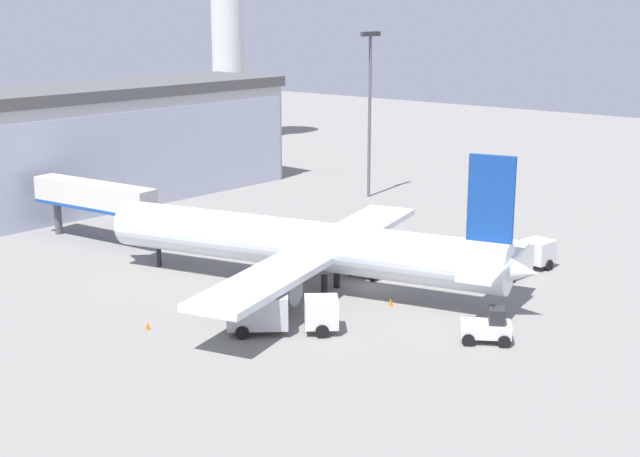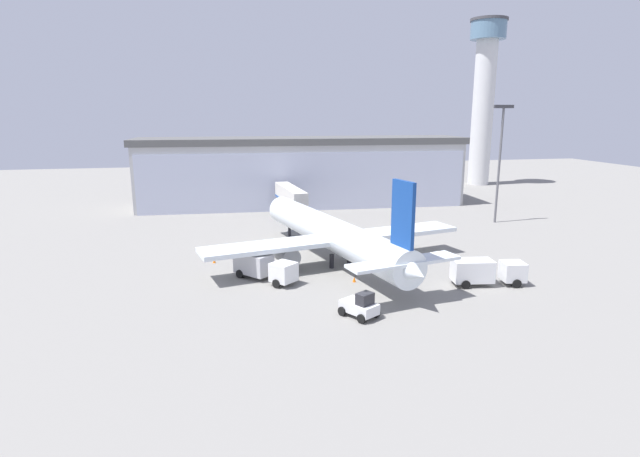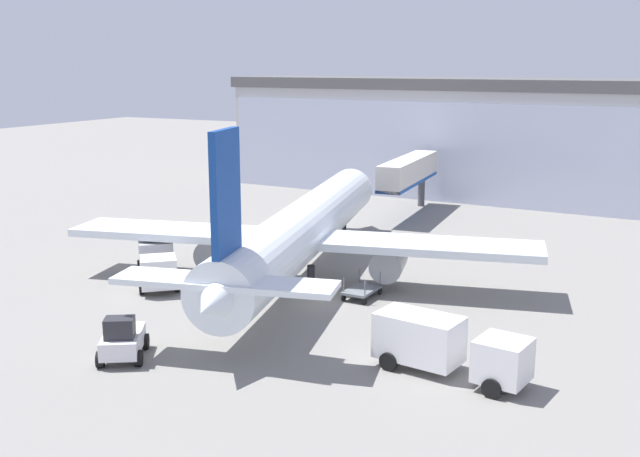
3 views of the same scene
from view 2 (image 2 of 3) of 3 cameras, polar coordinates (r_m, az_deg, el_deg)
The scene contains 12 objects.
ground at distance 56.36m, azimuth 5.25°, elevation -4.66°, with size 240.00×240.00×0.00m, color gray.
terminal_building at distance 94.93m, azimuth -2.04°, elevation 6.53°, with size 61.44×15.10×12.73m.
jet_bridge at distance 80.68m, azimuth -3.39°, elevation 3.78°, with size 3.41×13.94×5.52m.
control_tower at distance 128.84m, azimuth 18.24°, elevation 14.60°, with size 8.52×8.52×38.43m.
apron_light_mast at distance 83.45m, azimuth 19.89°, elevation 8.02°, with size 3.20×0.40×18.35m.
airplane at distance 57.84m, azimuth 1.47°, elevation -0.66°, with size 31.33×35.57×11.31m.
catering_truck at distance 52.63m, azimuth -6.53°, elevation -4.31°, with size 6.47×6.93×2.65m.
fuel_truck at distance 53.44m, azimuth 18.39°, elevation -4.64°, with size 7.55×3.38×2.65m.
baggage_cart at distance 58.30m, azimuth 6.87°, elevation -3.58°, with size 1.69×2.85×1.50m.
pushback_tug at distance 43.29m, azimuth 4.61°, elevation -8.84°, with size 3.43×3.72×2.30m.
safety_cone_nose at distance 52.05m, azimuth 3.94°, elevation -5.83°, with size 0.36×0.36×0.55m, color orange.
safety_cone_wingtip at distance 59.70m, azimuth -12.01°, elevation -3.61°, with size 0.36×0.36×0.55m, color orange.
Camera 2 is at (-15.94, -51.30, 17.04)m, focal length 28.00 mm.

